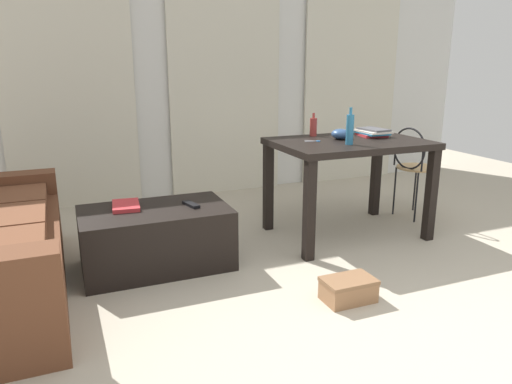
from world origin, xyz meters
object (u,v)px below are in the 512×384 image
wire_chair (413,161)px  bottle_near (313,127)px  craft_table (349,155)px  scissors (314,141)px  bottle_far (350,129)px  shoebox (348,289)px  coffee_table (156,238)px  magazine (126,206)px  tv_remote_primary (191,204)px  bowl (341,134)px  book_stack (373,132)px

wire_chair → bottle_near: (-0.94, 0.15, 0.33)m
craft_table → wire_chair: bearing=11.6°
wire_chair → scissors: 1.10m
bottle_far → shoebox: size_ratio=0.89×
coffee_table → magazine: bearing=148.8°
craft_table → magazine: craft_table is taller
bottle_near → shoebox: (-0.45, -1.29, -0.78)m
tv_remote_primary → bowl: bearing=-6.8°
scissors → book_stack: bearing=5.6°
scissors → bottle_near: bearing=63.0°
bowl → tv_remote_primary: 1.34m
magazine → shoebox: (1.12, -1.03, -0.36)m
book_stack → magazine: 2.05m
shoebox → scissors: bearing=72.7°
scissors → shoebox: size_ratio=0.40×
scissors → shoebox: (-0.32, -1.04, -0.71)m
craft_table → book_stack: book_stack is taller
magazine → craft_table: bearing=4.1°
bottle_near → scissors: (-0.13, -0.25, -0.07)m
coffee_table → tv_remote_primary: tv_remote_primary is taller
craft_table → wire_chair: (0.78, 0.16, -0.14)m
bottle_far → shoebox: 1.26m
shoebox → magazine: bearing=137.2°
wire_chair → bowl: size_ratio=5.51×
wire_chair → bottle_near: size_ratio=4.37×
bowl → magazine: bowl is taller
craft_table → bottle_far: (-0.11, -0.17, 0.23)m
shoebox → wire_chair: bearing=39.5°
bowl → shoebox: (-0.57, -1.06, -0.75)m
book_stack → tv_remote_primary: size_ratio=1.72×
bowl → bottle_far: bearing=-107.9°
bottle_far → bowl: bearing=72.1°
book_stack → scissors: book_stack is taller
craft_table → tv_remote_primary: 1.33m
book_stack → tv_remote_primary: 1.65m
bottle_far → bowl: (0.08, 0.25, -0.07)m
bowl → scissors: bowl is taller
bottle_far → craft_table: bearing=55.8°
wire_chair → magazine: bearing=-177.4°
craft_table → bottle_far: size_ratio=4.29×
bowl → shoebox: bowl is taller
book_stack → tv_remote_primary: (-1.60, -0.19, -0.38)m
wire_chair → magazine: size_ratio=3.03×
wire_chair → tv_remote_primary: (-2.09, -0.24, -0.09)m
tv_remote_primary → shoebox: 1.19m
bottle_far → tv_remote_primary: (-1.19, 0.09, -0.47)m
magazine → coffee_table: bearing=-25.5°
wire_chair → magazine: 2.51m
book_stack → bottle_far: bearing=-145.3°
coffee_table → bottle_far: (1.44, -0.11, 0.68)m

